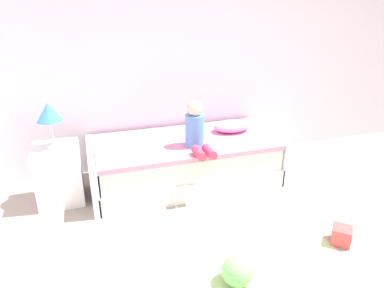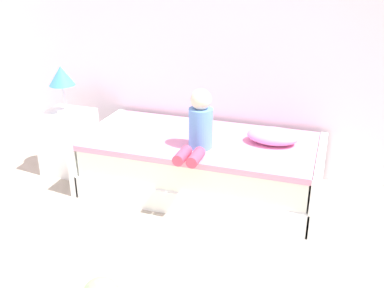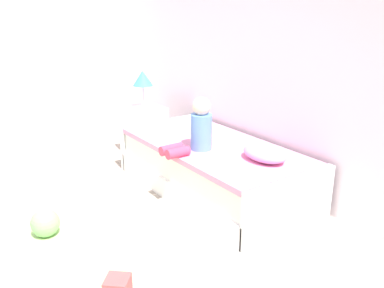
% 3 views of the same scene
% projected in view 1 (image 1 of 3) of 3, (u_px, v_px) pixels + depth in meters
% --- Properties ---
extents(wall_rear, '(7.20, 0.10, 2.90)m').
position_uv_depth(wall_rear, '(219.00, 44.00, 4.13)').
color(wall_rear, white).
rests_on(wall_rear, ground).
extents(bed, '(2.11, 1.00, 0.50)m').
position_uv_depth(bed, '(185.00, 161.00, 3.89)').
color(bed, white).
rests_on(bed, ground).
extents(nightstand, '(0.44, 0.44, 0.60)m').
position_uv_depth(nightstand, '(59.00, 174.00, 3.47)').
color(nightstand, white).
rests_on(nightstand, ground).
extents(table_lamp, '(0.24, 0.24, 0.45)m').
position_uv_depth(table_lamp, '(49.00, 114.00, 3.22)').
color(table_lamp, silver).
rests_on(table_lamp, nightstand).
extents(child_figure, '(0.20, 0.51, 0.50)m').
position_uv_depth(child_figure, '(196.00, 129.00, 3.52)').
color(child_figure, '#598CD1').
rests_on(child_figure, bed).
extents(pillow, '(0.44, 0.30, 0.13)m').
position_uv_depth(pillow, '(232.00, 126.00, 4.02)').
color(pillow, '#EA8CC6').
rests_on(pillow, bed).
extents(toy_ball, '(0.23, 0.23, 0.23)m').
position_uv_depth(toy_ball, '(237.00, 271.00, 2.46)').
color(toy_ball, '#7FD872').
rests_on(toy_ball, ground).
extents(area_rug, '(1.60, 1.10, 0.01)m').
position_uv_depth(area_rug, '(236.00, 249.00, 2.85)').
color(area_rug, '#B2D189').
rests_on(area_rug, ground).
extents(toy_block, '(0.22, 0.22, 0.15)m').
position_uv_depth(toy_block, '(341.00, 235.00, 2.90)').
color(toy_block, '#E54C4C').
rests_on(toy_block, ground).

